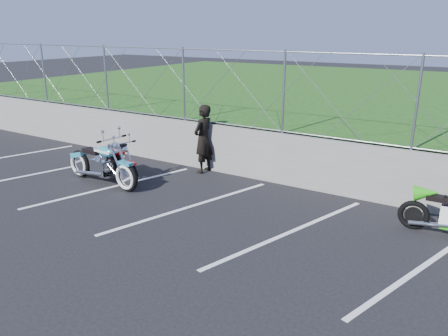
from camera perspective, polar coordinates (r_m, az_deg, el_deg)
The scene contains 8 objects.
ground at distance 9.02m, azimuth -8.09°, elevation -7.09°, with size 90.00×90.00×0.00m, color black.
retaining_wall at distance 11.52m, azimuth 2.93°, elevation 2.04°, with size 30.00×0.22×1.30m, color slate.
grass_field at distance 20.66m, azimuth 16.68°, elevation 8.32°, with size 30.00×20.00×1.30m, color #1B4713.
chain_link_fence at distance 11.19m, azimuth 3.06°, elevation 10.20°, with size 28.00×0.03×2.00m.
parking_lines at distance 9.13m, azimuth 1.81°, elevation -6.57°, with size 18.29×4.31×0.01m.
cruiser_turquoise at distance 11.34m, azimuth -15.59°, elevation 0.38°, with size 2.54×0.80×1.26m.
naked_orange at distance 11.68m, azimuth -13.90°, elevation 0.71°, with size 2.04×0.80×1.04m.
person_standing at distance 11.79m, azimuth -2.72°, elevation 3.82°, with size 0.68×0.44×1.86m, color black.
Camera 1 is at (5.35, -6.22, 3.75)m, focal length 35.00 mm.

